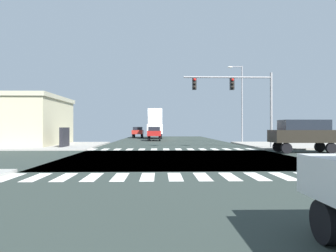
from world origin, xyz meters
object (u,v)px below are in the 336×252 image
Objects in this scene: street_lamp at (240,97)px; sedan_queued_3 at (138,131)px; box_truck_trailing_1 at (155,123)px; sedan_crossing_2 at (154,132)px; suv_middle_2 at (304,133)px; traffic_signal_mast at (237,92)px.

street_lamp is 2.08× the size of sedan_queued_3.
sedan_crossing_2 is at bearing 90.00° from box_truck_trailing_1.
sedan_queued_3 is at bearing -156.72° from suv_middle_2.
traffic_signal_mast reaches higher than suv_middle_2.
sedan_queued_3 is at bearing -75.50° from sedan_crossing_2.
street_lamp is at bearing -176.29° from suv_middle_2.
traffic_signal_mast is at bearing -105.80° from street_lamp.
box_truck_trailing_1 is at bearing 136.51° from sedan_queued_3.
box_truck_trailing_1 is at bearing 105.54° from traffic_signal_mast.
traffic_signal_mast reaches higher than box_truck_trailing_1.
traffic_signal_mast is 30.50m from sedan_queued_3.
suv_middle_2 is (10.97, -29.61, -1.17)m from box_truck_trailing_1.
suv_middle_2 is at bearing -86.29° from street_lamp.
sedan_queued_3 is 35.34m from suv_middle_2.
street_lamp is at bearing 125.55° from sedan_queued_3.
traffic_signal_mast is 1.73× the size of sedan_queued_3.
sedan_crossing_2 is 8.87m from box_truck_trailing_1.
sedan_queued_3 is at bearing 125.55° from street_lamp.
traffic_signal_mast is 10.69m from street_lamp.
box_truck_trailing_1 reaches higher than sedan_crossing_2.
traffic_signal_mast is at bearing 112.86° from sedan_crossing_2.
street_lamp is 2.08× the size of sedan_crossing_2.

